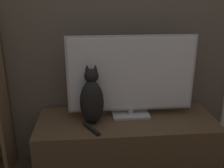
% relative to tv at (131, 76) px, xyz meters
% --- Properties ---
extents(wall_back, '(4.80, 0.05, 2.60)m').
position_rel_tv_xyz_m(wall_back, '(-0.04, 0.25, 0.45)').
color(wall_back, '#60564C').
rests_on(wall_back, ground_plane).
extents(tv_stand, '(1.42, 0.55, 0.51)m').
position_rel_tv_xyz_m(tv_stand, '(-0.04, -0.07, -0.59)').
color(tv_stand, brown).
rests_on(tv_stand, ground_plane).
extents(tv, '(1.01, 0.18, 0.66)m').
position_rel_tv_xyz_m(tv, '(0.00, 0.00, 0.00)').
color(tv, '#B7B7BC').
rests_on(tv, tv_stand).
extents(cat, '(0.19, 0.30, 0.46)m').
position_rel_tv_xyz_m(cat, '(-0.31, -0.10, -0.14)').
color(cat, black).
rests_on(cat, tv_stand).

